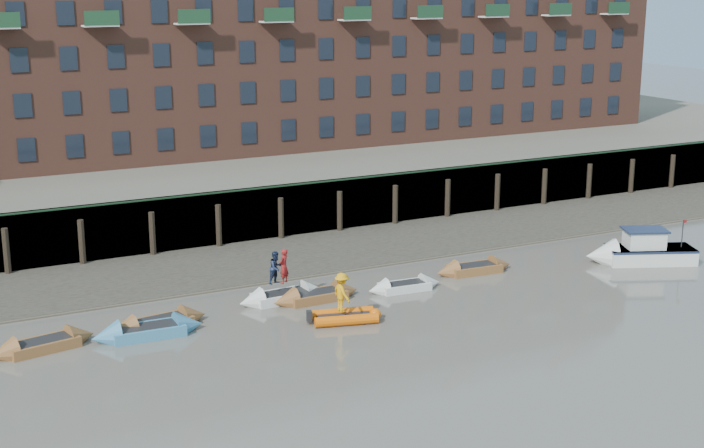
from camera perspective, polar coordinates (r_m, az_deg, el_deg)
ground at (r=40.92m, az=5.41°, el=-8.37°), size 220.00×220.00×0.00m
foreshore at (r=56.03m, az=-4.51°, el=-2.03°), size 110.00×8.00×0.50m
mud_band at (r=53.04m, az=-3.08°, el=-2.96°), size 110.00×1.60×0.10m
river_wall at (r=59.55m, az=-6.17°, el=0.50°), size 110.00×1.23×3.30m
bank_terrace at (r=72.14m, az=-10.08°, el=2.80°), size 110.00×28.00×3.20m
apartment_terrace at (r=71.76m, az=-10.72°, el=11.76°), size 80.60×15.56×20.98m
rowboat_0 at (r=44.58m, az=-17.54°, el=-6.73°), size 4.82×2.20×1.35m
rowboat_1 at (r=45.00m, az=-11.79°, el=-6.12°), size 5.05×1.66×1.45m
rowboat_2 at (r=45.90m, az=-11.17°, el=-5.69°), size 4.82×1.95×1.36m
rowboat_3 at (r=48.82m, az=-4.05°, el=-4.23°), size 4.70×1.56×1.35m
rowboat_4 at (r=48.79m, az=-2.09°, el=-4.21°), size 4.64×1.46×1.34m
rowboat_5 at (r=50.40m, az=3.08°, el=-3.65°), size 4.11×1.45×1.17m
rowboat_6 at (r=53.65m, az=7.11°, el=-2.59°), size 4.62×1.63×1.32m
rib_tender at (r=45.92m, az=-0.29°, el=-5.40°), size 3.36×2.23×0.57m
motor_launch at (r=57.14m, az=16.02°, el=-1.57°), size 6.35×4.24×2.50m
person_rower_a at (r=48.45m, az=-3.99°, el=-2.46°), size 0.76×0.72×1.75m
person_rower_b at (r=48.38m, az=-4.44°, el=-2.55°), size 0.98×0.89×1.66m
person_rib_crew at (r=45.42m, az=-0.60°, el=-4.00°), size 0.76×1.24×1.86m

